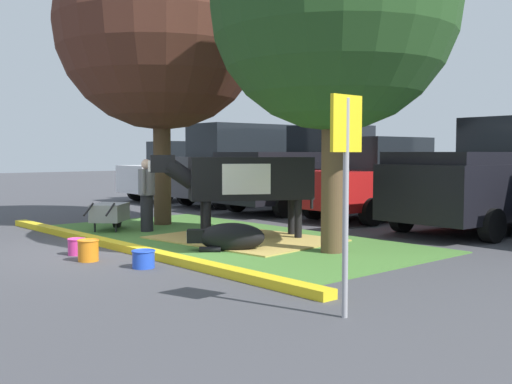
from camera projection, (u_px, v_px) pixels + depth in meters
The scene contains 19 objects.
ground_plane at pixel (115, 250), 10.22m from camera, with size 80.00×80.00×0.00m, color #424247.
grass_island at pixel (223, 238), 11.62m from camera, with size 8.14×4.02×0.02m, color #477A33.
curb_yellow at pixel (122, 247), 10.20m from camera, with size 9.34×0.24×0.12m, color yellow.
hay_bedding at pixel (244, 239), 11.31m from camera, with size 3.20×2.40×0.04m, color tan.
shade_tree_left at pixel (161, 25), 13.43m from camera, with size 4.69×4.69×6.84m.
shade_tree_right at pixel (334, 7), 9.61m from camera, with size 3.98×3.98×5.97m.
cow_holstein at pixel (245, 179), 11.37m from camera, with size 1.92×2.88×1.60m.
calf_lying at pixel (230, 237), 10.05m from camera, with size 1.11×1.19×0.48m.
person_handler at pixel (147, 193), 12.44m from camera, with size 0.38×0.42×1.51m.
wheelbarrow at pixel (110, 213), 12.64m from camera, with size 1.34×1.35×0.63m.
parking_sign at pixel (346, 162), 5.94m from camera, with size 0.06×0.44×2.21m.
bucket_pink at pixel (76, 246), 9.72m from camera, with size 0.29×0.29×0.27m.
bucket_orange at pixel (88, 250), 9.16m from camera, with size 0.33×0.33×0.33m.
bucket_blue at pixel (143, 259), 8.62m from camera, with size 0.34×0.34×0.26m.
hatchback_white at pixel (186, 172), 20.89m from camera, with size 2.15×4.46×2.02m.
suv_dark_grey at pixel (243, 164), 18.97m from camera, with size 2.25×4.67×2.52m.
pickup_truck_maroon at pixel (310, 171), 17.05m from camera, with size 2.37×5.47×2.42m.
sedan_red at pixel (381, 179), 15.05m from camera, with size 2.15×4.46×2.02m.
pickup_truck_black at pixel (495, 178), 12.88m from camera, with size 2.37×5.47×2.42m.
Camera 1 is at (9.18, -4.91, 1.65)m, focal length 42.36 mm.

